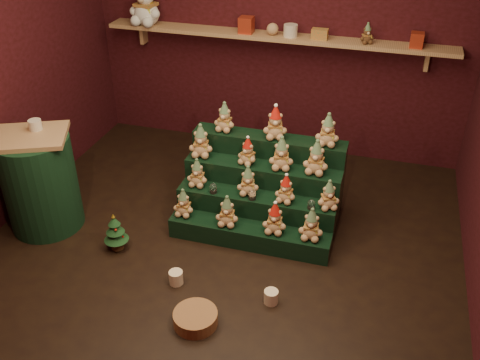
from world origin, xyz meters
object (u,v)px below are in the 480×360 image
(snow_globe_c, at_px, (311,204))
(mug_left, at_px, (176,277))
(snow_globe_b, at_px, (252,194))
(wicker_basket, at_px, (195,318))
(riser_tier_front, at_px, (249,235))
(mini_christmas_tree, at_px, (116,232))
(mug_right, at_px, (271,297))
(brown_bear, at_px, (367,33))
(side_table, at_px, (40,182))
(snow_globe_a, at_px, (213,188))
(white_bear, at_px, (145,0))

(snow_globe_c, xyz_separation_m, mug_left, (-0.91, -0.80, -0.35))
(snow_globe_b, xyz_separation_m, wicker_basket, (-0.10, -1.15, -0.36))
(riser_tier_front, height_order, mini_christmas_tree, mini_christmas_tree)
(mug_right, bearing_deg, mug_left, -179.54)
(snow_globe_b, bearing_deg, brown_bear, 65.17)
(side_table, bearing_deg, mug_left, -40.53)
(mug_left, bearing_deg, mini_christmas_tree, 158.03)
(side_table, bearing_deg, mini_christmas_tree, -35.18)
(mini_christmas_tree, distance_m, mug_right, 1.44)
(mini_christmas_tree, height_order, mug_right, mini_christmas_tree)
(snow_globe_a, relative_size, snow_globe_b, 0.96)
(side_table, xyz_separation_m, white_bear, (0.22, 1.92, 1.12))
(riser_tier_front, relative_size, snow_globe_b, 15.03)
(white_bear, bearing_deg, snow_globe_b, -35.93)
(side_table, distance_m, white_bear, 2.24)
(riser_tier_front, relative_size, brown_bear, 7.29)
(side_table, xyz_separation_m, mini_christmas_tree, (0.77, -0.14, -0.28))
(snow_globe_c, bearing_deg, snow_globe_b, -180.00)
(snow_globe_c, relative_size, wicker_basket, 0.27)
(side_table, bearing_deg, riser_tier_front, -17.31)
(mug_left, bearing_deg, snow_globe_a, 86.76)
(mini_christmas_tree, bearing_deg, white_bear, 104.84)
(riser_tier_front, distance_m, mug_right, 0.72)
(snow_globe_a, relative_size, mug_left, 0.81)
(mug_right, bearing_deg, white_bear, 130.18)
(mini_christmas_tree, distance_m, white_bear, 2.56)
(mug_left, height_order, mug_right, mug_left)
(mini_christmas_tree, bearing_deg, side_table, 169.37)
(brown_bear, bearing_deg, snow_globe_a, -150.77)
(white_bear, bearing_deg, snow_globe_a, -43.03)
(snow_globe_a, height_order, side_table, side_table)
(mug_left, height_order, brown_bear, brown_bear)
(riser_tier_front, distance_m, snow_globe_b, 0.36)
(snow_globe_c, relative_size, brown_bear, 0.45)
(riser_tier_front, xyz_separation_m, mug_right, (0.35, -0.63, -0.04))
(snow_globe_a, distance_m, brown_bear, 2.12)
(riser_tier_front, bearing_deg, snow_globe_a, 156.67)
(snow_globe_a, relative_size, side_table, 0.10)
(mini_christmas_tree, relative_size, brown_bear, 1.85)
(snow_globe_a, bearing_deg, mini_christmas_tree, -142.23)
(mug_right, bearing_deg, mini_christmas_tree, 169.77)
(mini_christmas_tree, distance_m, brown_bear, 2.98)
(wicker_basket, distance_m, white_bear, 3.43)
(snow_globe_a, relative_size, mini_christmas_tree, 0.25)
(snow_globe_a, relative_size, brown_bear, 0.47)
(mini_christmas_tree, distance_m, mug_left, 0.71)
(wicker_basket, height_order, white_bear, white_bear)
(mug_left, distance_m, brown_bear, 2.91)
(riser_tier_front, bearing_deg, white_bear, 133.62)
(riser_tier_front, xyz_separation_m, mug_left, (-0.42, -0.64, -0.03))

